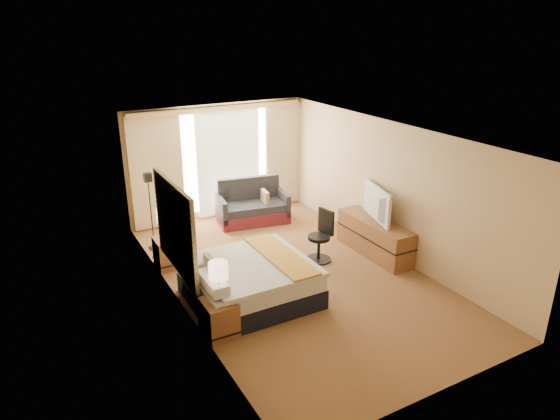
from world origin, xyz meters
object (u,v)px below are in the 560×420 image
lamp_left (218,271)px  television (371,203)px  nightstand_left (219,318)px  bed (250,281)px  media_dresser (374,237)px  desk_chair (321,238)px  nightstand_right (168,252)px  loveseat (252,208)px  floor_lamp (149,196)px  lamp_right (165,216)px

lamp_left → television: bearing=17.1°
nightstand_left → bed: 1.05m
media_dresser → desk_chair: desk_chair is taller
nightstand_right → bed: size_ratio=0.29×
bed → nightstand_left: bearing=-140.4°
media_dresser → television: television is taller
nightstand_left → lamp_left: size_ratio=0.93×
bed → desk_chair: 1.95m
loveseat → floor_lamp: size_ratio=1.06×
loveseat → desk_chair: 2.42m
nightstand_left → floor_lamp: bearing=90.5°
desk_chair → television: size_ratio=0.87×
loveseat → desk_chair: size_ratio=1.67×
bed → floor_lamp: (-0.84, 2.72, 0.78)m
nightstand_left → loveseat: loveseat is taller
nightstand_left → desk_chair: 2.97m
nightstand_right → loveseat: loveseat is taller
desk_chair → media_dresser: bearing=-25.7°
nightstand_left → loveseat: size_ratio=0.33×
nightstand_left → media_dresser: bearing=15.8°
media_dresser → nightstand_left: bearing=-164.2°
lamp_left → lamp_right: size_ratio=0.98×
desk_chair → television: 1.18m
bed → desk_chair: size_ratio=1.92×
nightstand_right → desk_chair: desk_chair is taller
media_dresser → desk_chair: (-1.06, 0.29, 0.10)m
loveseat → desk_chair: (0.29, -2.40, 0.12)m
floor_lamp → desk_chair: (2.67, -2.04, -0.67)m
bed → lamp_right: 2.08m
media_dresser → bed: (-2.89, -0.38, -0.01)m
bed → lamp_left: (-0.77, -0.63, 0.67)m
media_dresser → television: (-0.05, 0.10, 0.68)m
nightstand_right → media_dresser: (3.70, -1.45, 0.07)m
bed → loveseat: loveseat is taller
floor_lamp → media_dresser: bearing=-32.1°
bed → lamp_left: size_ratio=3.25×
lamp_left → nightstand_left: bearing=-131.2°
desk_chair → television: television is taller
loveseat → desk_chair: bearing=-73.4°
bed → loveseat: (1.54, 3.08, -0.02)m
nightstand_left → bed: (0.81, 0.67, 0.07)m
loveseat → nightstand_right: bearing=-142.4°
media_dresser → television: size_ratio=1.56×
media_dresser → floor_lamp: 4.47m
floor_lamp → desk_chair: floor_lamp is taller
nightstand_left → nightstand_right: same height
nightstand_left → bed: bed is taller
nightstand_right → bed: (0.81, -1.83, 0.07)m
desk_chair → lamp_right: 2.94m
media_dresser → lamp_right: size_ratio=2.96×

